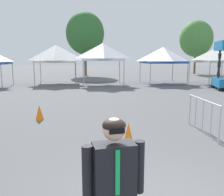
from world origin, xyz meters
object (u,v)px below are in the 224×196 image
Objects in this scene: crowd_barrier_near_person at (203,109)px; traffic_cone_lot_center at (39,112)px; tree_behind_tents_left at (196,39)px; traffic_cone_near_barrier at (128,134)px; person_foreground at (114,189)px; canopy_tent_left_of_center at (163,55)px; canopy_tent_center at (103,52)px; canopy_tent_behind_right at (217,55)px; canopy_tent_far_right at (56,54)px; tree_behind_tents_center at (85,33)px.

crowd_barrier_near_person is 5.86m from traffic_cone_lot_center.
tree_behind_tents_left reaches higher than traffic_cone_near_barrier.
person_foreground reaches higher than traffic_cone_near_barrier.
canopy_tent_left_of_center is 6.33× the size of traffic_cone_lot_center.
person_foreground is at bearing -93.20° from canopy_tent_center.
canopy_tent_behind_right is at bearing -106.70° from tree_behind_tents_left.
canopy_tent_far_right reaches higher than person_foreground.
traffic_cone_lot_center is at bearing 106.84° from person_foreground.
canopy_tent_left_of_center is at bearing 55.11° from traffic_cone_lot_center.
canopy_tent_behind_right is 0.48× the size of tree_behind_tents_center.
canopy_tent_center reaches higher than traffic_cone_lot_center.
crowd_barrier_near_person is 3.27× the size of traffic_cone_near_barrier.
canopy_tent_far_right is 6.37× the size of traffic_cone_lot_center.
tree_behind_tents_center is (-11.60, 11.28, 2.76)m from canopy_tent_behind_right.
tree_behind_tents_center is at bearing 92.93° from traffic_cone_near_barrier.
tree_behind_tents_left reaches higher than traffic_cone_lot_center.
canopy_tent_center is at bearing 74.99° from traffic_cone_lot_center.
tree_behind_tents_center is (-7.01, 10.27, 2.79)m from canopy_tent_left_of_center.
person_foreground is at bearing -101.75° from traffic_cone_near_barrier.
canopy_tent_far_right is 14.23m from canopy_tent_behind_right.
canopy_tent_far_right is 0.96× the size of canopy_tent_behind_right.
crowd_barrier_near_person is at bearing -113.70° from tree_behind_tents_left.
canopy_tent_far_right is 1.74× the size of crowd_barrier_near_person.
person_foreground is 5.84m from crowd_barrier_near_person.
person_foreground is at bearing -121.22° from canopy_tent_behind_right.
person_foreground is (3.03, -20.06, -1.63)m from canopy_tent_far_right.
canopy_tent_behind_right is 0.51× the size of tree_behind_tents_left.
traffic_cone_near_barrier is (-5.70, -15.42, -2.22)m from canopy_tent_left_of_center.
person_foreground is at bearing -108.62° from canopy_tent_left_of_center.
crowd_barrier_near_person reaches higher than traffic_cone_lot_center.
person_foreground is at bearing -81.41° from canopy_tent_far_right.
person_foreground is 0.85× the size of crowd_barrier_near_person.
tree_behind_tents_left is at bearing 66.30° from crowd_barrier_near_person.
canopy_tent_left_of_center reaches higher than crowd_barrier_near_person.
canopy_tent_left_of_center is at bearing -4.47° from canopy_tent_far_right.
canopy_tent_behind_right is (4.58, -1.01, 0.03)m from canopy_tent_left_of_center.
canopy_tent_far_right is 16.64m from crowd_barrier_near_person.
canopy_tent_center is 0.47× the size of tree_behind_tents_left.
canopy_tent_behind_right reaches higher than crowd_barrier_near_person.
canopy_tent_left_of_center is 1.73× the size of crowd_barrier_near_person.
person_foreground is at bearing -124.69° from crowd_barrier_near_person.
canopy_tent_behind_right is 16.42m from tree_behind_tents_center.
canopy_tent_left_of_center is 15.23m from traffic_cone_lot_center.
tree_behind_tents_center reaches higher than canopy_tent_behind_right.
tree_behind_tents_center reaches higher than canopy_tent_left_of_center.
crowd_barrier_near_person is 2.71m from traffic_cone_near_barrier.
traffic_cone_lot_center is at bearing -124.89° from canopy_tent_left_of_center.
canopy_tent_behind_right is 5.94× the size of traffic_cone_near_barrier.
traffic_cone_near_barrier is at bearing -76.64° from canopy_tent_far_right.
traffic_cone_lot_center is (-5.43, 2.16, -0.47)m from crowd_barrier_near_person.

